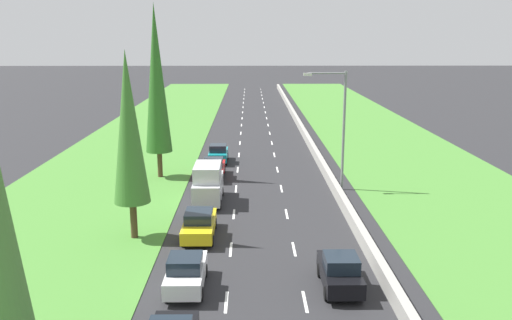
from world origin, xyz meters
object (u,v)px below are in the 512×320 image
(red_sedan_left_lane, at_px, (213,168))
(white_hatchback_left_lane, at_px, (186,272))
(silver_van_left_lane, at_px, (208,183))
(teal_hatchback_left_lane_seventh, at_px, (218,153))
(yellow_sedan_left_lane, at_px, (199,224))
(poplar_tree_third, at_px, (156,79))
(poplar_tree_second, at_px, (129,129))
(street_light_mast, at_px, (339,122))
(black_hatchback_right_lane, at_px, (340,272))

(red_sedan_left_lane, bearing_deg, white_hatchback_left_lane, -89.92)
(silver_van_left_lane, height_order, teal_hatchback_left_lane_seventh, silver_van_left_lane)
(yellow_sedan_left_lane, bearing_deg, poplar_tree_third, 108.16)
(white_hatchback_left_lane, xyz_separation_m, poplar_tree_second, (-3.77, 6.54, 5.64))
(yellow_sedan_left_lane, xyz_separation_m, street_light_mast, (9.67, 9.90, 4.42))
(yellow_sedan_left_lane, distance_m, poplar_tree_third, 16.18)
(red_sedan_left_lane, bearing_deg, poplar_tree_third, 176.16)
(street_light_mast, bearing_deg, poplar_tree_second, -143.49)
(poplar_tree_third, relative_size, street_light_mast, 1.57)
(teal_hatchback_left_lane_seventh, bearing_deg, red_sedan_left_lane, -90.86)
(yellow_sedan_left_lane, xyz_separation_m, red_sedan_left_lane, (-0.04, 13.43, 0.00))
(red_sedan_left_lane, relative_size, black_hatchback_right_lane, 1.15)
(street_light_mast, bearing_deg, red_sedan_left_lane, 160.02)
(teal_hatchback_left_lane_seventh, bearing_deg, poplar_tree_second, -101.36)
(silver_van_left_lane, bearing_deg, teal_hatchback_left_lane_seventh, 89.93)
(teal_hatchback_left_lane_seventh, relative_size, poplar_tree_third, 0.28)
(silver_van_left_lane, height_order, poplar_tree_second, poplar_tree_second)
(silver_van_left_lane, distance_m, poplar_tree_third, 10.74)
(silver_van_left_lane, bearing_deg, poplar_tree_second, -119.57)
(black_hatchback_right_lane, relative_size, teal_hatchback_left_lane_seventh, 1.00)
(silver_van_left_lane, relative_size, poplar_tree_third, 0.35)
(yellow_sedan_left_lane, xyz_separation_m, poplar_tree_third, (-4.50, 13.73, 7.29))
(white_hatchback_left_lane, bearing_deg, black_hatchback_right_lane, -0.15)
(yellow_sedan_left_lane, bearing_deg, black_hatchback_right_lane, -42.87)
(poplar_tree_third, bearing_deg, street_light_mast, -15.12)
(white_hatchback_left_lane, relative_size, silver_van_left_lane, 0.80)
(teal_hatchback_left_lane_seventh, relative_size, poplar_tree_second, 0.36)
(poplar_tree_second, height_order, poplar_tree_third, poplar_tree_third)
(silver_van_left_lane, distance_m, red_sedan_left_lane, 6.80)
(silver_van_left_lane, height_order, street_light_mast, street_light_mast)
(white_hatchback_left_lane, height_order, poplar_tree_third, poplar_tree_third)
(black_hatchback_right_lane, xyz_separation_m, teal_hatchback_left_lane_seventh, (-7.10, 25.63, 0.00))
(red_sedan_left_lane, relative_size, teal_hatchback_left_lane_seventh, 1.15)
(yellow_sedan_left_lane, height_order, poplar_tree_third, poplar_tree_third)
(poplar_tree_third, bearing_deg, yellow_sedan_left_lane, -71.84)
(red_sedan_left_lane, height_order, poplar_tree_second, poplar_tree_second)
(yellow_sedan_left_lane, xyz_separation_m, silver_van_left_lane, (0.03, 6.66, 0.59))
(silver_van_left_lane, xyz_separation_m, poplar_tree_second, (-3.82, -6.72, 5.07))
(poplar_tree_third, bearing_deg, teal_hatchback_left_lane_seventh, 49.24)
(white_hatchback_left_lane, relative_size, black_hatchback_right_lane, 1.00)
(yellow_sedan_left_lane, height_order, red_sedan_left_lane, same)
(red_sedan_left_lane, distance_m, teal_hatchback_left_lane_seventh, 5.57)
(white_hatchback_left_lane, xyz_separation_m, yellow_sedan_left_lane, (0.01, 6.61, -0.02))
(poplar_tree_second, bearing_deg, yellow_sedan_left_lane, 1.02)
(silver_van_left_lane, relative_size, red_sedan_left_lane, 1.09)
(white_hatchback_left_lane, height_order, poplar_tree_second, poplar_tree_second)
(silver_van_left_lane, distance_m, street_light_mast, 10.87)
(white_hatchback_left_lane, relative_size, poplar_tree_second, 0.36)
(white_hatchback_left_lane, bearing_deg, red_sedan_left_lane, 90.08)
(red_sedan_left_lane, xyz_separation_m, poplar_tree_third, (-4.46, 0.30, 7.29))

